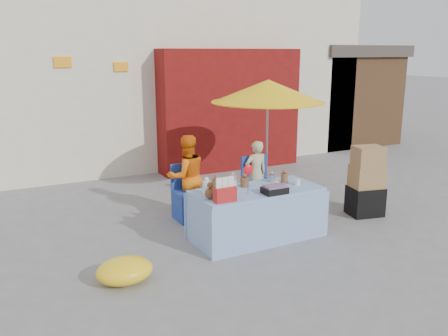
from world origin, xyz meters
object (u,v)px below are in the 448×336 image
vendor_orange (187,176)px  vendor_beige (256,173)px  umbrella (268,92)px  chair_right (260,192)px  box_stack (366,184)px  chair_left (191,203)px  market_table (257,213)px

vendor_orange → vendor_beige: vendor_orange is taller
vendor_orange → umbrella: 1.99m
chair_right → box_stack: bearing=-39.6°
vendor_beige → box_stack: bearing=137.1°
chair_left → umbrella: bearing=10.8°
box_stack → chair_right: bearing=140.0°
chair_left → vendor_orange: 0.42m
umbrella → market_table: bearing=-126.3°
box_stack → market_table: bearing=-179.1°
market_table → chair_left: size_ratio=2.17×
umbrella → box_stack: bearing=-54.0°
vendor_orange → vendor_beige: (1.25, 0.00, -0.10)m
vendor_beige → box_stack: size_ratio=0.99×
vendor_beige → umbrella: size_ratio=0.53×
vendor_beige → umbrella: 1.38m
chair_right → vendor_beige: vendor_beige is taller
vendor_beige → chair_left: bearing=6.6°
chair_left → vendor_orange: bearing=90.5°
umbrella → vendor_beige: bearing=-153.4°
chair_right → box_stack: (1.30, -1.09, 0.26)m
vendor_orange → vendor_beige: 1.25m
chair_right → vendor_beige: bearing=90.5°
market_table → vendor_beige: bearing=58.6°
chair_left → vendor_orange: vendor_orange is taller
chair_left → market_table: bearing=-64.7°
vendor_orange → vendor_beige: size_ratio=1.17×
box_stack → vendor_beige: bearing=136.7°
chair_left → vendor_beige: 1.29m
chair_right → box_stack: box_stack is taller
market_table → vendor_beige: 1.47m
market_table → box_stack: bearing=-0.3°
market_table → box_stack: box_stack is taller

